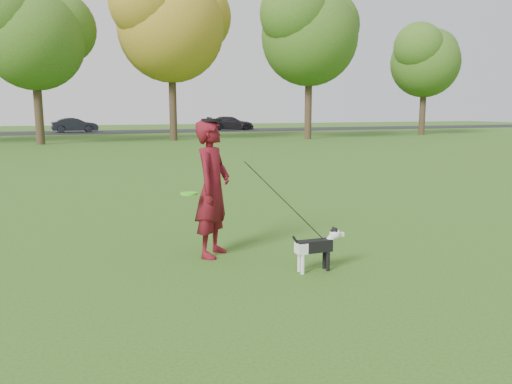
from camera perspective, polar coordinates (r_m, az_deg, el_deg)
name	(u,v)px	position (r m, az deg, el deg)	size (l,w,h in m)	color
ground	(242,262)	(6.92, -1.64, -8.00)	(120.00, 120.00, 0.00)	#285116
road	(100,132)	(46.36, -17.36, 6.56)	(120.00, 7.00, 0.02)	black
man	(213,189)	(7.04, -4.98, 0.38)	(0.71, 0.46, 1.94)	#590C0D
dog	(318,245)	(6.51, 7.10, -5.99)	(0.75, 0.15, 0.57)	black
car_mid	(75,125)	(46.29, -20.01, 7.20)	(1.32, 3.80, 1.25)	black
car_right	(231,123)	(48.38, -2.91, 7.86)	(1.81, 4.45, 1.29)	black
man_held_items	(283,199)	(6.76, 3.08, -0.84)	(1.69, 1.28, 1.56)	#40E71D
tree_row	(80,17)	(32.78, -19.47, 18.37)	(51.74, 8.86, 12.01)	#38281C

